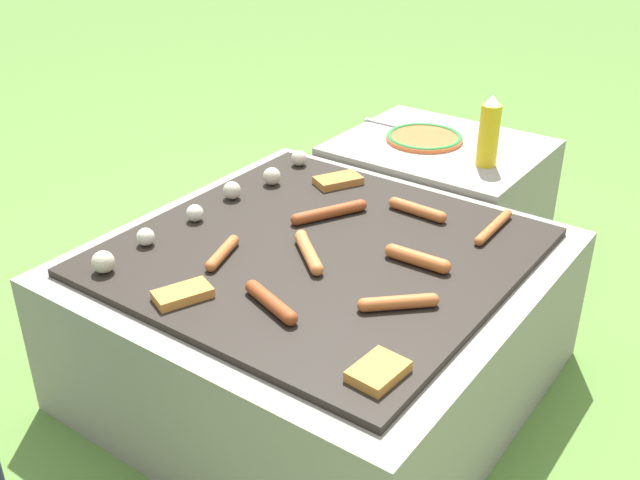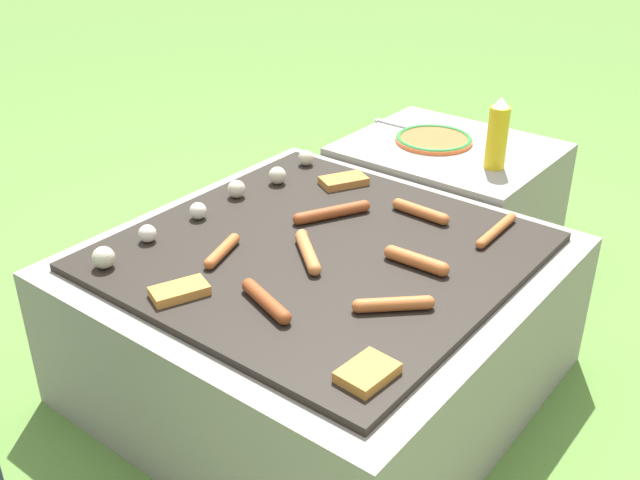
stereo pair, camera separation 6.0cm
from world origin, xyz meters
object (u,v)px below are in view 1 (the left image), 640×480
object	(u,v)px
sausage_front_center	(271,302)
plate_colorful	(424,138)
condiment_bottle	(489,132)
fork_utensil	(387,124)

from	to	relation	value
sausage_front_center	plate_colorful	distance (m)	1.02
condiment_bottle	fork_utensil	size ratio (longest dim) A/B	1.11
fork_utensil	condiment_bottle	bearing A→B (deg)	-106.80
sausage_front_center	plate_colorful	bearing A→B (deg)	11.67
sausage_front_center	condiment_bottle	bearing A→B (deg)	-1.83
sausage_front_center	fork_utensil	world-z (taller)	sausage_front_center
sausage_front_center	fork_utensil	size ratio (longest dim) A/B	0.87
condiment_bottle	sausage_front_center	bearing A→B (deg)	178.17
plate_colorful	condiment_bottle	world-z (taller)	condiment_bottle
condiment_bottle	fork_utensil	world-z (taller)	condiment_bottle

